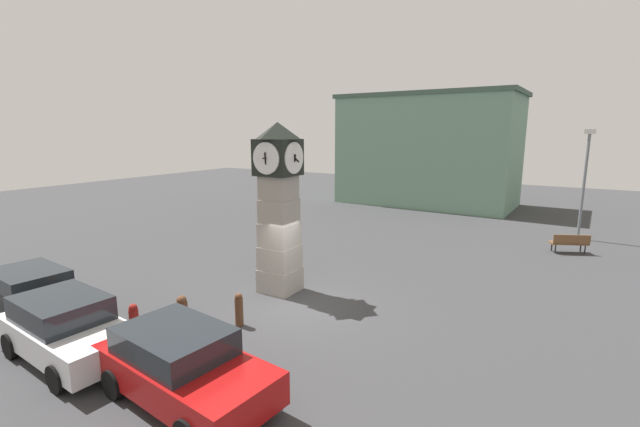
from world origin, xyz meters
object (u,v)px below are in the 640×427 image
at_px(clock_tower, 279,206).
at_px(car_navy_sedan, 34,295).
at_px(bollard_mid_row, 182,312).
at_px(car_by_building, 182,365).
at_px(bench, 570,242).
at_px(street_lamp_near_road, 585,176).
at_px(bollard_near_tower, 134,321).
at_px(car_near_tower, 67,328).
at_px(bollard_far_row, 239,309).

xyz_separation_m(clock_tower, car_navy_sedan, (-4.87, -5.62, -2.27)).
xyz_separation_m(bollard_mid_row, car_by_building, (2.56, -2.26, 0.28)).
height_order(car_navy_sedan, bench, car_navy_sedan).
xyz_separation_m(bollard_mid_row, street_lamp_near_road, (9.64, 17.61, 2.79)).
relative_size(bollard_near_tower, bollard_mid_row, 1.00).
height_order(car_near_tower, street_lamp_near_road, street_lamp_near_road).
distance_m(bollard_near_tower, bollard_far_row, 2.79).
height_order(car_near_tower, car_by_building, car_near_tower).
bearing_deg(bench, bollard_mid_row, -122.87).
xyz_separation_m(bollard_near_tower, bollard_mid_row, (0.66, 1.07, -0.00)).
bearing_deg(street_lamp_near_road, bollard_far_row, -116.69).
bearing_deg(clock_tower, bench, 50.74).
height_order(car_navy_sedan, car_near_tower, car_near_tower).
bearing_deg(car_near_tower, street_lamp_near_road, 61.77).
relative_size(car_navy_sedan, bench, 2.53).
relative_size(bollard_mid_row, bench, 0.58).
distance_m(bollard_near_tower, car_near_tower, 1.58).
bearing_deg(bench, clock_tower, -129.26).
bearing_deg(car_navy_sedan, bollard_far_row, 26.80).
bearing_deg(car_navy_sedan, car_near_tower, -13.14).
bearing_deg(street_lamp_near_road, car_by_building, -109.60).
bearing_deg(car_near_tower, car_navy_sedan, 166.86).
bearing_deg(bollard_mid_row, car_by_building, -41.40).
xyz_separation_m(car_by_building, bench, (6.73, 16.63, -0.25)).
distance_m(bollard_mid_row, car_navy_sedan, 4.60).
bearing_deg(bollard_near_tower, clock_tower, 74.98).
distance_m(clock_tower, car_by_building, 6.75).
relative_size(bollard_near_tower, street_lamp_near_road, 0.17).
xyz_separation_m(clock_tower, bollard_mid_row, (-0.65, -3.80, -2.54)).
bearing_deg(bench, street_lamp_near_road, 83.82).
distance_m(bollard_mid_row, street_lamp_near_road, 20.27).
distance_m(bollard_near_tower, bench, 18.37).
bearing_deg(car_near_tower, car_by_building, 4.16).
distance_m(car_near_tower, bench, 19.88).
bearing_deg(street_lamp_near_road, bollard_mid_row, -118.69).
bearing_deg(bollard_near_tower, car_by_building, -20.28).
distance_m(car_navy_sedan, street_lamp_near_road, 24.00).
relative_size(clock_tower, bench, 3.47).
xyz_separation_m(car_navy_sedan, car_near_tower, (3.05, -0.71, 0.01)).
height_order(car_by_building, bench, car_by_building).
height_order(clock_tower, street_lamp_near_road, clock_tower).
bearing_deg(car_by_building, bollard_mid_row, 138.60).
distance_m(bollard_far_row, bench, 15.64).
xyz_separation_m(bench, street_lamp_near_road, (0.35, 3.24, 2.76)).
relative_size(bench, street_lamp_near_road, 0.30).
height_order(car_navy_sedan, street_lamp_near_road, street_lamp_near_road).
height_order(car_by_building, street_lamp_near_road, street_lamp_near_road).
relative_size(bollard_mid_row, car_by_building, 0.23).
bearing_deg(bollard_near_tower, bollard_far_row, 46.39).
bearing_deg(clock_tower, car_by_building, -72.46).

